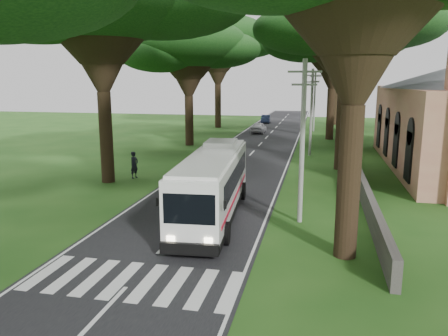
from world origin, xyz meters
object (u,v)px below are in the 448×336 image
pole_near (302,139)px  coach_bus (213,183)px  distant_car_b (266,119)px  pedestrian (134,165)px  pole_mid (311,111)px  distant_car_a (259,127)px  pole_far (315,101)px

pole_near → coach_bus: 5.04m
distant_car_b → pedestrian: size_ratio=2.00×
pole_mid → pedestrian: bearing=-134.3°
distant_car_a → pedestrian: bearing=80.9°
distant_car_a → pole_far: bearing=-152.1°
distant_car_b → pedestrian: 42.78m
distant_car_a → distant_car_b: 13.71m
pole_near → pole_far: (0.00, 40.00, 0.00)m
distant_car_a → distant_car_b: (-0.77, 13.68, -0.08)m
pole_mid → pedestrian: 17.75m
pole_far → distant_car_b: 13.25m
pedestrian → distant_car_b: bearing=12.4°
pedestrian → distant_car_a: bearing=8.2°
pedestrian → coach_bus: bearing=-116.4°
distant_car_a → pedestrian: 29.32m
pole_far → coach_bus: (-4.44, -40.13, -2.38)m
distant_car_b → distant_car_a: bearing=-90.2°
pole_far → coach_bus: pole_far is taller
pole_near → coach_bus: bearing=-178.4°
pole_mid → coach_bus: bearing=-102.5°
pole_far → pedestrian: (-12.19, -32.49, -3.21)m
coach_bus → pedestrian: coach_bus is taller
coach_bus → distant_car_a: size_ratio=2.71×
pole_near → distant_car_b: size_ratio=2.06×
pole_mid → pole_near: bearing=-90.0°
pole_near → distant_car_a: pole_near is taller
pole_near → coach_bus: size_ratio=0.70×
distant_car_a → distant_car_b: size_ratio=1.09×
pole_mid → distant_car_b: pole_mid is taller
coach_bus → distant_car_b: coach_bus is taller
pole_near → pedestrian: pole_near is taller
pole_mid → distant_car_b: size_ratio=2.06×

